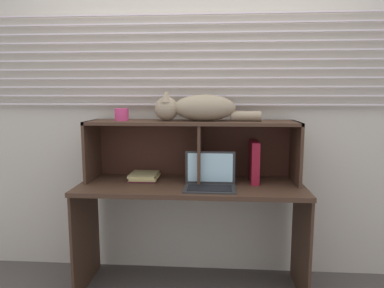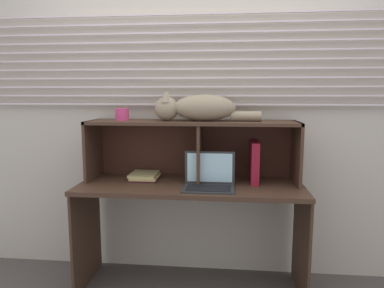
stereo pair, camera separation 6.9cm
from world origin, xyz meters
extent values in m
cube|color=beige|center=(0.00, 0.55, 1.25)|extent=(4.40, 0.04, 2.50)
cube|color=silver|center=(0.00, 0.50, 1.30)|extent=(3.22, 0.02, 0.01)
cube|color=silver|center=(0.00, 0.50, 1.36)|extent=(3.22, 0.02, 0.01)
cube|color=silver|center=(0.00, 0.50, 1.43)|extent=(3.22, 0.02, 0.01)
cube|color=silver|center=(0.00, 0.50, 1.49)|extent=(3.22, 0.02, 0.01)
cube|color=silver|center=(0.00, 0.50, 1.56)|extent=(3.22, 0.02, 0.01)
cube|color=silver|center=(0.00, 0.50, 1.62)|extent=(3.22, 0.02, 0.01)
cube|color=silver|center=(0.00, 0.50, 1.68)|extent=(3.22, 0.02, 0.01)
cube|color=silver|center=(0.00, 0.50, 1.75)|extent=(3.22, 0.02, 0.01)
cube|color=silver|center=(0.00, 0.50, 1.81)|extent=(3.22, 0.02, 0.01)
cube|color=silver|center=(0.00, 0.50, 1.88)|extent=(3.22, 0.02, 0.01)
cube|color=silver|center=(0.00, 0.50, 1.94)|extent=(3.22, 0.02, 0.01)
cube|color=#432C1E|center=(0.00, 0.23, 0.75)|extent=(1.53, 0.56, 0.03)
cube|color=#432C1E|center=(-0.76, 0.23, 0.37)|extent=(0.02, 0.50, 0.73)
cube|color=#432C1E|center=(0.76, 0.23, 0.37)|extent=(0.02, 0.50, 0.73)
cube|color=#432C1E|center=(0.00, 0.33, 1.18)|extent=(1.46, 0.34, 0.02)
cube|color=#432C1E|center=(-0.72, 0.33, 0.98)|extent=(0.02, 0.34, 0.43)
cube|color=#432C1E|center=(0.72, 0.33, 0.98)|extent=(0.02, 0.34, 0.43)
cube|color=#432C1E|center=(0.06, 0.33, 0.97)|extent=(0.02, 0.32, 0.40)
cube|color=#45251A|center=(0.00, 0.50, 0.98)|extent=(1.46, 0.01, 0.43)
ellipsoid|color=gray|center=(0.09, 0.33, 1.28)|extent=(0.43, 0.20, 0.18)
sphere|color=gray|center=(-0.18, 0.33, 1.27)|extent=(0.17, 0.17, 0.17)
cone|color=gray|center=(-0.18, 0.29, 1.36)|extent=(0.08, 0.08, 0.08)
cone|color=#9C8765|center=(-0.18, 0.37, 1.36)|extent=(0.08, 0.08, 0.08)
cylinder|color=gray|center=(0.37, 0.33, 1.22)|extent=(0.20, 0.07, 0.07)
cube|color=#2C2C2C|center=(0.13, 0.10, 0.77)|extent=(0.34, 0.23, 0.01)
cube|color=#2C2C2C|center=(0.13, 0.22, 0.88)|extent=(0.34, 0.01, 0.22)
cube|color=#B2E0EA|center=(0.13, 0.21, 0.88)|extent=(0.30, 0.00, 0.19)
cube|color=black|center=(0.13, 0.09, 0.78)|extent=(0.28, 0.16, 0.00)
cube|color=maroon|center=(0.43, 0.33, 0.91)|extent=(0.05, 0.25, 0.29)
cube|color=maroon|center=(-0.35, 0.33, 0.77)|extent=(0.19, 0.22, 0.01)
cube|color=tan|center=(-0.34, 0.32, 0.78)|extent=(0.19, 0.22, 0.02)
cube|color=tan|center=(-0.35, 0.33, 0.80)|extent=(0.19, 0.22, 0.02)
cylinder|color=#D03D73|center=(-0.50, 0.33, 1.23)|extent=(0.10, 0.10, 0.08)
camera|label=1|loc=(0.17, -2.09, 1.37)|focal=32.61mm
camera|label=2|loc=(0.24, -2.08, 1.37)|focal=32.61mm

